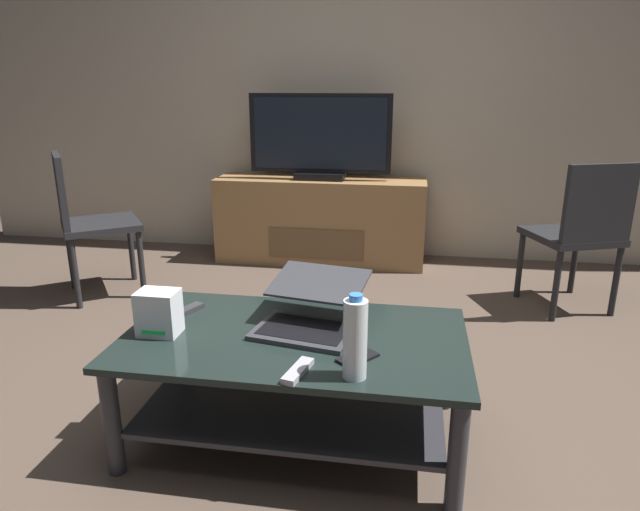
# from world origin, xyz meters

# --- Properties ---
(ground_plane) EXTENTS (7.68, 7.68, 0.00)m
(ground_plane) POSITION_xyz_m (0.00, 0.00, 0.00)
(ground_plane) COLOR #4C3D33
(back_wall) EXTENTS (6.40, 0.12, 2.80)m
(back_wall) POSITION_xyz_m (0.00, 2.34, 1.40)
(back_wall) COLOR #B2A38C
(back_wall) RESTS_ON ground
(coffee_table) EXTENTS (1.24, 0.70, 0.42)m
(coffee_table) POSITION_xyz_m (-0.02, -0.19, 0.29)
(coffee_table) COLOR black
(coffee_table) RESTS_ON ground
(media_cabinet) EXTENTS (1.54, 0.42, 0.63)m
(media_cabinet) POSITION_xyz_m (-0.29, 2.02, 0.31)
(media_cabinet) COLOR olive
(media_cabinet) RESTS_ON ground
(television) EXTENTS (1.02, 0.20, 0.60)m
(television) POSITION_xyz_m (-0.29, 2.00, 0.92)
(television) COLOR black
(television) RESTS_ON media_cabinet
(dining_chair) EXTENTS (0.57, 0.57, 0.89)m
(dining_chair) POSITION_xyz_m (1.34, 1.28, 0.50)
(dining_chair) COLOR black
(dining_chair) RESTS_ON ground
(side_chair) EXTENTS (0.62, 0.62, 0.90)m
(side_chair) POSITION_xyz_m (-1.59, 1.06, 0.51)
(side_chair) COLOR black
(side_chair) RESTS_ON ground
(laptop) EXTENTS (0.42, 0.47, 0.18)m
(laptop) POSITION_xyz_m (0.03, -0.11, 0.49)
(laptop) COLOR #333338
(laptop) RESTS_ON coffee_table
(router_box) EXTENTS (0.14, 0.11, 0.16)m
(router_box) POSITION_xyz_m (-0.50, -0.26, 0.50)
(router_box) COLOR silver
(router_box) RESTS_ON coffee_table
(water_bottle_near) EXTENTS (0.08, 0.08, 0.27)m
(water_bottle_near) POSITION_xyz_m (0.23, -0.45, 0.55)
(water_bottle_near) COLOR silver
(water_bottle_near) RESTS_ON coffee_table
(cell_phone) EXTENTS (0.14, 0.15, 0.01)m
(cell_phone) POSITION_xyz_m (0.22, -0.33, 0.43)
(cell_phone) COLOR black
(cell_phone) RESTS_ON coffee_table
(tv_remote) EXTENTS (0.11, 0.16, 0.02)m
(tv_remote) POSITION_xyz_m (-0.48, -0.06, 0.43)
(tv_remote) COLOR #2D2D30
(tv_remote) RESTS_ON coffee_table
(soundbar_remote) EXTENTS (0.08, 0.17, 0.02)m
(soundbar_remote) POSITION_xyz_m (0.05, -0.46, 0.43)
(soundbar_remote) COLOR #99999E
(soundbar_remote) RESTS_ON coffee_table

